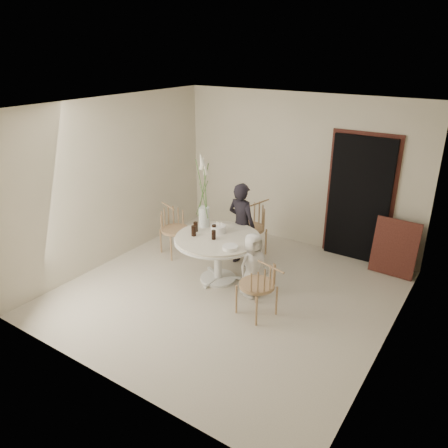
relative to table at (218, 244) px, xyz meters
The scene contains 18 objects.
ground 0.75m from the table, 35.54° to the right, with size 4.50×4.50×0.00m, color beige.
room_shell 1.09m from the table, 35.54° to the right, with size 4.50×4.50×4.50m.
doorway 2.49m from the table, 52.29° to the left, with size 1.00×0.10×2.10m, color black.
door_trim 2.53m from the table, 52.85° to the left, with size 1.12×0.03×2.22m, color #5A281F.
table is the anchor object (origin of this frame).
picture_frame 2.80m from the table, 37.52° to the left, with size 0.69×0.05×0.91m, color #5A281F.
chair_far 1.15m from the table, 91.31° to the left, with size 0.57×0.61×0.92m.
chair_right 1.20m from the table, 26.04° to the right, with size 0.57×0.54×0.84m.
chair_left 1.30m from the table, 162.63° to the left, with size 0.61×0.59×0.84m.
girl 0.68m from the table, 89.35° to the left, with size 0.51×0.34×1.41m, color black.
boy 0.69m from the table, ahead, with size 0.48×0.31×0.98m, color silver.
birthday_cake 0.24m from the table, 122.60° to the left, with size 0.24×0.24×0.16m.
cola_tumbler_a 0.42m from the table, 153.09° to the right, with size 0.07×0.07×0.16m, color black.
cola_tumbler_b 0.21m from the table, 92.97° to the right, with size 0.07×0.07×0.14m, color black.
cola_tumbler_c 0.45m from the table, behind, with size 0.07×0.07×0.15m, color black.
cola_tumbler_d 0.23m from the table, 150.36° to the left, with size 0.07×0.07×0.15m, color black.
plate_stack 0.49m from the table, 34.02° to the right, with size 0.22×0.22×0.05m, color white.
flower_vase 0.72m from the table, 151.58° to the left, with size 0.17×0.17×1.20m.
Camera 1 is at (3.06, -4.71, 3.42)m, focal length 35.00 mm.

